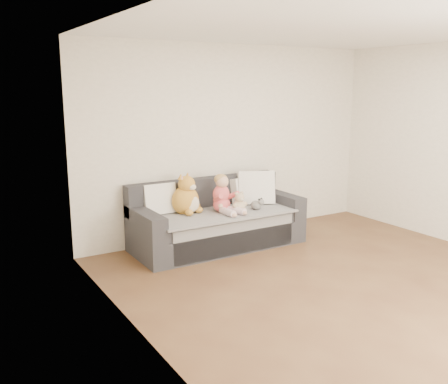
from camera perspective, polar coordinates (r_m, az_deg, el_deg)
name	(u,v)px	position (r m, az deg, el deg)	size (l,w,h in m)	color
room_shell	(339,160)	(5.29, 12.99, 3.62)	(5.00, 5.00, 5.00)	brown
sofa	(216,223)	(6.47, -0.87, -3.51)	(2.20, 0.94, 0.85)	#292A2E
cushion_left	(159,199)	(6.28, -7.40, -0.78)	(0.42, 0.19, 0.39)	white
cushion_right_back	(243,190)	(6.82, 2.23, 0.22)	(0.42, 0.27, 0.36)	white
cushion_right_front	(256,187)	(6.77, 3.69, 0.53)	(0.54, 0.40, 0.47)	white
toddler	(223,196)	(6.31, -0.08, -0.47)	(0.35, 0.50, 0.49)	#E3505E
plush_cat	(186,198)	(6.28, -4.32, -0.66)	(0.43, 0.43, 0.54)	gold
teddy_bear	(239,204)	(6.30, 1.78, -1.39)	(0.22, 0.16, 0.28)	tan
plush_cow	(257,205)	(6.47, 3.78, -1.45)	(0.13, 0.19, 0.16)	white
sippy_cup	(240,208)	(6.31, 1.86, -1.81)	(0.11, 0.08, 0.12)	purple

